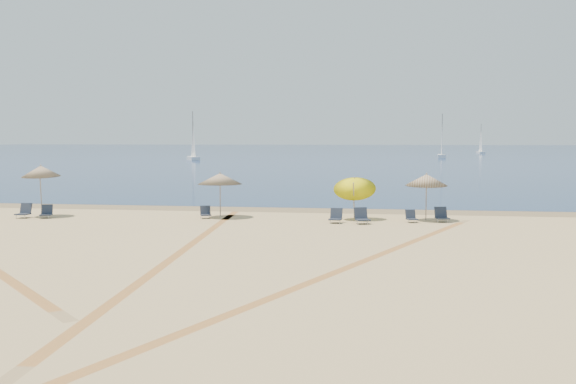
# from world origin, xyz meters

# --- Properties ---
(ground) EXTENTS (160.00, 160.00, 0.00)m
(ground) POSITION_xyz_m (0.00, 0.00, 0.00)
(ground) COLOR tan
(ground) RESTS_ON ground
(ocean) EXTENTS (500.00, 500.00, 0.00)m
(ocean) POSITION_xyz_m (0.00, 225.00, 0.01)
(ocean) COLOR #0C2151
(ocean) RESTS_ON ground
(wet_sand) EXTENTS (500.00, 500.00, 0.00)m
(wet_sand) POSITION_xyz_m (0.00, 24.00, 0.00)
(wet_sand) COLOR olive
(wet_sand) RESTS_ON ground
(umbrella_1) EXTENTS (1.93, 1.96, 2.64)m
(umbrella_1) POSITION_xyz_m (-12.51, 18.90, 2.30)
(umbrella_1) COLOR gray
(umbrella_1) RESTS_ON ground
(umbrella_2) EXTENTS (2.25, 2.25, 2.27)m
(umbrella_2) POSITION_xyz_m (-3.45, 19.95, 1.93)
(umbrella_2) COLOR gray
(umbrella_2) RESTS_ON ground
(umbrella_3) EXTENTS (2.07, 2.07, 2.50)m
(umbrella_3) POSITION_xyz_m (3.30, 19.88, 1.74)
(umbrella_3) COLOR gray
(umbrella_3) RESTS_ON ground
(umbrella_4) EXTENTS (2.03, 2.05, 2.30)m
(umbrella_4) POSITION_xyz_m (6.74, 20.13, 1.96)
(umbrella_4) COLOR gray
(umbrella_4) RESTS_ON ground
(chair_2) EXTENTS (0.62, 0.72, 0.72)m
(chair_2) POSITION_xyz_m (-13.04, 18.13, 0.32)
(chair_2) COLOR #1B212E
(chair_2) RESTS_ON ground
(chair_3) EXTENTS (0.71, 0.77, 0.66)m
(chair_3) POSITION_xyz_m (-11.89, 18.19, 0.29)
(chair_3) COLOR #1B212E
(chair_3) RESTS_ON ground
(chair_4) EXTENTS (0.69, 0.74, 0.61)m
(chair_4) POSITION_xyz_m (-4.04, 19.34, 0.27)
(chair_4) COLOR #1B212E
(chair_4) RESTS_ON ground
(chair_5) EXTENTS (0.63, 0.72, 0.69)m
(chair_5) POSITION_xyz_m (2.52, 18.40, 0.30)
(chair_5) COLOR #1B212E
(chair_5) RESTS_ON ground
(chair_6) EXTENTS (0.83, 0.89, 0.74)m
(chair_6) POSITION_xyz_m (3.73, 18.30, 0.33)
(chair_6) COLOR #1B212E
(chair_6) RESTS_ON ground
(chair_7) EXTENTS (0.64, 0.70, 0.59)m
(chair_7) POSITION_xyz_m (6.02, 19.19, 0.26)
(chair_7) COLOR #1B212E
(chair_7) RESTS_ON ground
(chair_8) EXTENTS (0.74, 0.81, 0.71)m
(chair_8) POSITION_xyz_m (7.44, 19.53, 0.31)
(chair_8) COLOR #1B212E
(chair_8) RESTS_ON ground
(sailboat_0) EXTENTS (4.00, 6.06, 8.93)m
(sailboat_0) POSITION_xyz_m (-31.22, 108.06, 2.70)
(sailboat_0) COLOR white
(sailboat_0) RESTS_ON ocean
(sailboat_1) EXTENTS (1.86, 6.17, 9.09)m
(sailboat_1) POSITION_xyz_m (15.04, 131.30, 2.75)
(sailboat_1) COLOR white
(sailboat_1) RESTS_ON ocean
(sailboat_2) EXTENTS (1.81, 5.39, 7.88)m
(sailboat_2) POSITION_xyz_m (28.02, 173.66, 2.39)
(sailboat_2) COLOR white
(sailboat_2) RESTS_ON ocean
(tire_tracks) EXTENTS (53.81, 42.60, 0.00)m
(tire_tracks) POSITION_xyz_m (-3.50, 9.39, 0.00)
(tire_tracks) COLOR tan
(tire_tracks) RESTS_ON ground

